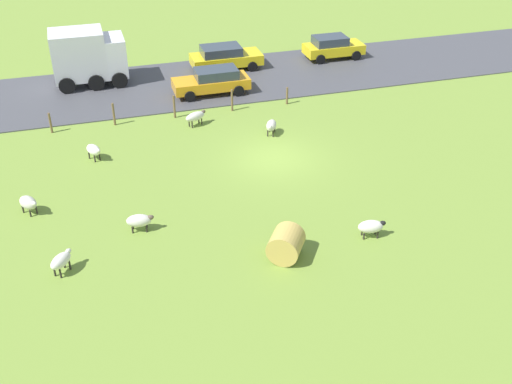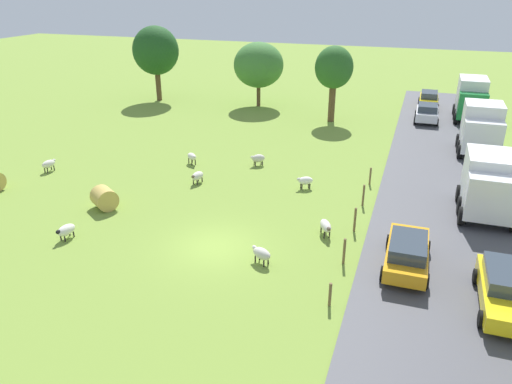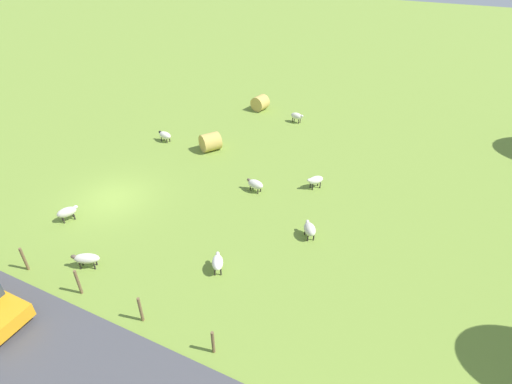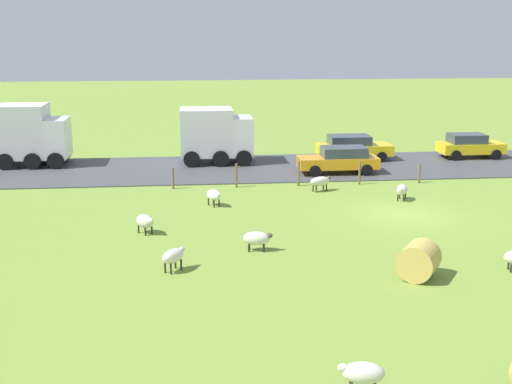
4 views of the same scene
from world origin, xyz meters
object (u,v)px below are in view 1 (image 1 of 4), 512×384
(sheep_1, at_px, (139,221))
(sheep_6, at_px, (195,116))
(hay_bale_1, at_px, (286,244))
(sheep_3, at_px, (94,150))
(truck_1, at_px, (88,56))
(car_2, at_px, (225,57))
(sheep_0, at_px, (371,227))
(car_5, at_px, (212,81))
(sheep_2, at_px, (61,261))
(sheep_5, at_px, (271,125))
(sheep_7, at_px, (28,203))
(car_1, at_px, (333,47))

(sheep_1, xyz_separation_m, sheep_6, (8.97, -4.16, 0.04))
(hay_bale_1, bearing_deg, sheep_3, 32.59)
(sheep_6, relative_size, truck_1, 0.30)
(hay_bale_1, bearing_deg, truck_1, 16.28)
(sheep_1, distance_m, car_2, 18.46)
(sheep_0, height_order, sheep_1, sheep_0)
(sheep_0, distance_m, car_5, 16.18)
(sheep_3, distance_m, truck_1, 10.14)
(sheep_1, distance_m, sheep_2, 3.56)
(sheep_5, height_order, hay_bale_1, hay_bale_1)
(sheep_5, height_order, car_2, car_2)
(sheep_0, distance_m, sheep_7, 14.06)
(truck_1, height_order, car_5, truck_1)
(sheep_5, distance_m, sheep_6, 4.17)
(truck_1, xyz_separation_m, car_2, (0.09, -8.56, -0.96))
(car_5, bearing_deg, sheep_3, 130.73)
(car_2, bearing_deg, hay_bale_1, 172.24)
(sheep_1, xyz_separation_m, sheep_5, (6.77, -7.70, 0.03))
(sheep_7, relative_size, car_2, 0.23)
(car_1, bearing_deg, car_5, 112.00)
(sheep_6, bearing_deg, car_2, -24.79)
(sheep_5, distance_m, car_2, 9.98)
(car_2, bearing_deg, truck_1, 90.63)
(sheep_5, distance_m, car_5, 6.40)
(sheep_0, bearing_deg, sheep_3, 45.98)
(sheep_6, distance_m, car_2, 8.58)
(sheep_0, bearing_deg, sheep_5, 5.50)
(sheep_6, xyz_separation_m, hay_bale_1, (-12.28, -0.86, 0.09))
(sheep_1, height_order, sheep_3, sheep_3)
(sheep_3, relative_size, truck_1, 0.24)
(sheep_0, relative_size, sheep_2, 1.11)
(sheep_1, xyz_separation_m, sheep_3, (6.60, 1.32, 0.04))
(sheep_2, distance_m, hay_bale_1, 8.20)
(sheep_1, xyz_separation_m, car_2, (16.75, -7.75, 0.38))
(sheep_7, height_order, hay_bale_1, hay_bale_1)
(sheep_2, xyz_separation_m, car_5, (14.78, -9.08, 0.30))
(sheep_2, bearing_deg, car_5, -31.56)
(sheep_5, height_order, car_5, car_5)
(sheep_1, bearing_deg, hay_bale_1, -123.43)
(hay_bale_1, height_order, car_1, car_1)
(sheep_7, height_order, car_2, car_2)
(sheep_2, relative_size, sheep_6, 0.80)
(sheep_6, height_order, hay_bale_1, hay_bale_1)
(sheep_7, xyz_separation_m, hay_bale_1, (-5.90, -9.27, 0.10))
(hay_bale_1, distance_m, car_2, 20.25)
(car_2, xyz_separation_m, car_5, (-3.81, 1.72, -0.02))
(sheep_1, relative_size, hay_bale_1, 0.91)
(sheep_1, height_order, car_2, car_2)
(hay_bale_1, bearing_deg, sheep_2, 79.66)
(sheep_0, height_order, car_2, car_2)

